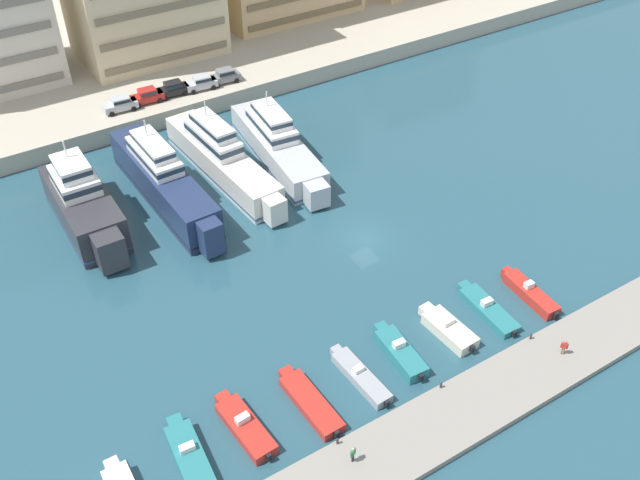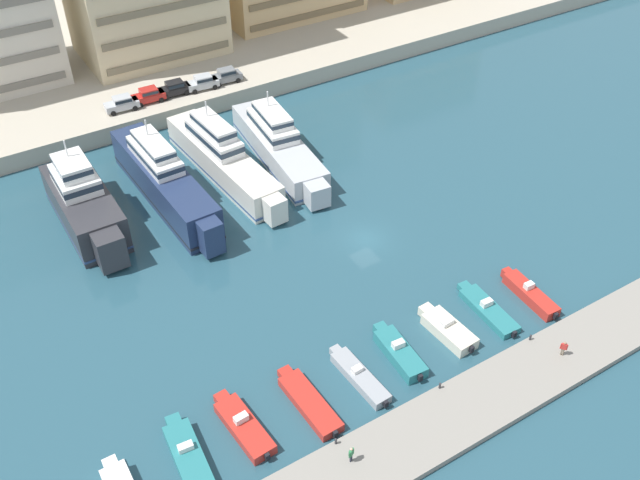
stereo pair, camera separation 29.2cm
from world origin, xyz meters
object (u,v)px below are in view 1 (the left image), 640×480
(yacht_navy_left, at_px, (164,181))
(motorboat_teal_center_right, at_px, (400,352))
(car_silver_far_left, at_px, (121,104))
(pedestrian_mid_deck, at_px, (353,453))
(yacht_ivory_mid_left, at_px, (221,158))
(yacht_silver_center_left, at_px, (277,144))
(pedestrian_near_edge, at_px, (564,346))
(motorboat_teal_right, at_px, (488,309))
(yacht_charcoal_far_left, at_px, (84,205))
(motorboat_red_far_right, at_px, (530,293))
(motorboat_grey_center, at_px, (360,376))
(car_red_left, at_px, (147,95))
(car_silver_center_left, at_px, (201,82))
(car_grey_center, at_px, (225,75))
(motorboat_red_center_left, at_px, (310,402))
(motorboat_cream_mid_right, at_px, (448,329))
(motorboat_red_mid_left, at_px, (245,426))
(car_black_mid_left, at_px, (173,88))
(motorboat_teal_left, at_px, (189,456))

(yacht_navy_left, distance_m, motorboat_teal_center_right, 32.10)
(car_silver_far_left, relative_size, pedestrian_mid_deck, 2.70)
(yacht_ivory_mid_left, height_order, yacht_silver_center_left, yacht_ivory_mid_left)
(pedestrian_near_edge, bearing_deg, motorboat_teal_right, 101.38)
(yacht_charcoal_far_left, distance_m, pedestrian_near_edge, 47.66)
(motorboat_red_far_right, bearing_deg, motorboat_grey_center, 179.12)
(yacht_charcoal_far_left, xyz_separation_m, yacht_navy_left, (8.56, -0.12, -0.14))
(yacht_ivory_mid_left, relative_size, car_red_left, 5.45)
(motorboat_red_far_right, bearing_deg, motorboat_teal_right, 172.48)
(motorboat_teal_center_right, xyz_separation_m, motorboat_teal_right, (9.91, 0.02, -0.19))
(motorboat_teal_center_right, distance_m, car_silver_far_left, 48.69)
(car_silver_center_left, bearing_deg, car_grey_center, 1.81)
(motorboat_red_center_left, height_order, motorboat_cream_mid_right, motorboat_cream_mid_right)
(motorboat_grey_center, distance_m, car_silver_far_left, 48.59)
(motorboat_red_mid_left, relative_size, car_silver_center_left, 1.71)
(motorboat_red_mid_left, xyz_separation_m, car_silver_far_left, (7.88, 47.83, 2.79))
(motorboat_red_mid_left, bearing_deg, motorboat_cream_mid_right, -1.25)
(motorboat_red_mid_left, xyz_separation_m, pedestrian_near_edge, (25.86, -7.70, 1.04))
(car_black_mid_left, relative_size, car_silver_center_left, 0.99)
(motorboat_grey_center, bearing_deg, yacht_charcoal_far_left, 111.64)
(car_silver_far_left, height_order, car_black_mid_left, same)
(car_silver_center_left, distance_m, car_grey_center, 3.36)
(yacht_charcoal_far_left, distance_m, motorboat_grey_center, 33.87)
(motorboat_teal_center_right, distance_m, car_grey_center, 48.75)
(yacht_navy_left, relative_size, yacht_ivory_mid_left, 1.00)
(motorboat_red_far_right, distance_m, car_black_mid_left, 51.06)
(motorboat_teal_left, distance_m, car_black_mid_left, 52.10)
(motorboat_teal_center_right, height_order, car_black_mid_left, car_black_mid_left)
(car_silver_far_left, bearing_deg, motorboat_red_far_right, -66.67)
(motorboat_teal_left, bearing_deg, motorboat_teal_center_right, -0.55)
(motorboat_red_center_left, height_order, motorboat_red_far_right, motorboat_red_far_right)
(motorboat_red_far_right, bearing_deg, car_red_left, 109.69)
(motorboat_red_mid_left, xyz_separation_m, car_grey_center, (21.91, 47.77, 2.79))
(motorboat_red_far_right, distance_m, car_red_left, 52.09)
(motorboat_red_far_right, height_order, car_black_mid_left, car_black_mid_left)
(motorboat_cream_mid_right, bearing_deg, motorboat_teal_right, 1.42)
(yacht_silver_center_left, height_order, motorboat_teal_left, yacht_silver_center_left)
(car_silver_center_left, bearing_deg, motorboat_red_mid_left, -111.26)
(yacht_charcoal_far_left, xyz_separation_m, car_red_left, (13.59, 17.28, 0.54))
(motorboat_red_center_left, distance_m, pedestrian_near_edge, 21.64)
(motorboat_teal_right, bearing_deg, pedestrian_near_edge, -78.62)
(yacht_charcoal_far_left, height_order, pedestrian_near_edge, yacht_charcoal_far_left)
(motorboat_grey_center, xyz_separation_m, motorboat_teal_right, (14.13, 0.31, -0.06))
(yacht_ivory_mid_left, xyz_separation_m, pedestrian_near_edge, (12.18, -39.63, -0.76))
(yacht_navy_left, bearing_deg, motorboat_teal_center_right, -75.31)
(yacht_charcoal_far_left, bearing_deg, motorboat_teal_right, -49.46)
(motorboat_red_center_left, bearing_deg, yacht_silver_center_left, 64.77)
(motorboat_cream_mid_right, bearing_deg, car_black_mid_left, 95.63)
(car_black_mid_left, bearing_deg, car_red_left, -179.46)
(yacht_navy_left, distance_m, car_silver_far_left, 17.25)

